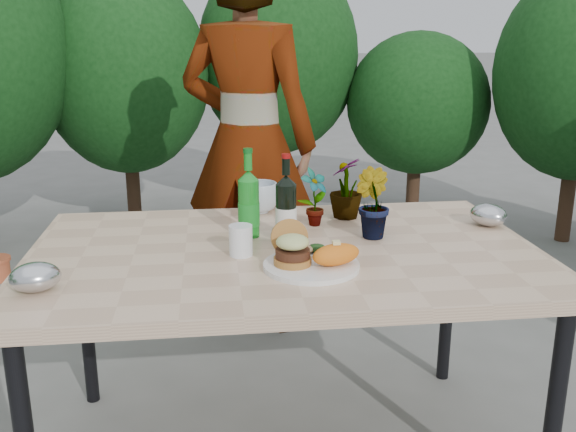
{
  "coord_description": "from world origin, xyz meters",
  "views": [
    {
      "loc": [
        -0.22,
        -1.9,
        1.41
      ],
      "look_at": [
        0.0,
        -0.08,
        0.88
      ],
      "focal_mm": 40.0,
      "sensor_mm": 36.0,
      "label": 1
    }
  ],
  "objects": [
    {
      "name": "sweet_potato",
      "position": [
        0.12,
        -0.2,
        0.8
      ],
      "size": [
        0.17,
        0.12,
        0.06
      ],
      "primitive_type": "ellipsoid",
      "rotation": [
        0.0,
        0.0,
        0.35
      ],
      "color": "orange",
      "rests_on": "dinner_plate"
    },
    {
      "name": "grilled_veg",
      "position": [
        0.07,
        -0.09,
        0.78
      ],
      "size": [
        0.08,
        0.05,
        0.03
      ],
      "color": "olive",
      "rests_on": "dinner_plate"
    },
    {
      "name": "shrub_hedge",
      "position": [
        -0.09,
        1.49,
        1.13
      ],
      "size": [
        6.94,
        5.05,
        2.13
      ],
      "color": "#382316",
      "rests_on": "ground"
    },
    {
      "name": "plastic_cup",
      "position": [
        -0.14,
        -0.05,
        0.8
      ],
      "size": [
        0.07,
        0.07,
        0.09
      ],
      "primitive_type": "cylinder",
      "color": "white",
      "rests_on": "patio_table"
    },
    {
      "name": "burger_stack",
      "position": [
        0.0,
        -0.16,
        0.81
      ],
      "size": [
        0.11,
        0.16,
        0.11
      ],
      "color": "#B7722D",
      "rests_on": "dinner_plate"
    },
    {
      "name": "patio_table",
      "position": [
        0.0,
        0.0,
        0.69
      ],
      "size": [
        1.6,
        1.0,
        0.75
      ],
      "color": "#CFAB8A",
      "rests_on": "ground"
    },
    {
      "name": "seedling_mid",
      "position": [
        0.3,
        0.09,
        0.87
      ],
      "size": [
        0.15,
        0.16,
        0.23
      ],
      "primitive_type": "imported",
      "rotation": [
        0.0,
        0.0,
        2.04
      ],
      "color": "#2D5D20",
      "rests_on": "patio_table"
    },
    {
      "name": "person",
      "position": [
        -0.05,
        1.07,
        0.91
      ],
      "size": [
        0.78,
        0.67,
        1.81
      ],
      "primitive_type": "imported",
      "rotation": [
        0.0,
        0.0,
        2.71
      ],
      "color": "#97664B",
      "rests_on": "ground"
    },
    {
      "name": "foil_packet_left",
      "position": [
        -0.69,
        -0.26,
        0.79
      ],
      "size": [
        0.15,
        0.13,
        0.08
      ],
      "primitive_type": "ellipsoid",
      "rotation": [
        0.0,
        0.0,
        0.2
      ],
      "color": "#BABDC1",
      "rests_on": "patio_table"
    },
    {
      "name": "wine_bottle",
      "position": [
        0.01,
        0.08,
        0.86
      ],
      "size": [
        0.07,
        0.07,
        0.29
      ],
      "rotation": [
        0.0,
        0.0,
        0.22
      ],
      "color": "black",
      "rests_on": "patio_table"
    },
    {
      "name": "seedling_left",
      "position": [
        0.13,
        0.24,
        0.85
      ],
      "size": [
        0.13,
        0.12,
        0.2
      ],
      "primitive_type": "imported",
      "rotation": [
        0.0,
        0.0,
        0.58
      ],
      "color": "#23511B",
      "rests_on": "patio_table"
    },
    {
      "name": "dinner_plate",
      "position": [
        0.06,
        -0.18,
        0.76
      ],
      "size": [
        0.28,
        0.28,
        0.01
      ],
      "primitive_type": "cylinder",
      "color": "white",
      "rests_on": "patio_table"
    },
    {
      "name": "sparkling_water",
      "position": [
        -0.1,
        0.14,
        0.86
      ],
      "size": [
        0.07,
        0.07,
        0.3
      ],
      "rotation": [
        0.0,
        0.0,
        0.14
      ],
      "color": "#178321",
      "rests_on": "patio_table"
    },
    {
      "name": "blue_bowl",
      "position": [
        -0.05,
        0.43,
        0.81
      ],
      "size": [
        0.19,
        0.19,
        0.11
      ],
      "primitive_type": "imported",
      "rotation": [
        0.0,
        0.0,
        -0.42
      ],
      "color": "silver",
      "rests_on": "patio_table"
    },
    {
      "name": "foil_packet_right",
      "position": [
        0.74,
        0.16,
        0.79
      ],
      "size": [
        0.17,
        0.17,
        0.08
      ],
      "primitive_type": "ellipsoid",
      "rotation": [
        0.0,
        0.0,
        2.28
      ],
      "color": "silver",
      "rests_on": "patio_table"
    },
    {
      "name": "seedling_right",
      "position": [
        0.26,
        0.32,
        0.86
      ],
      "size": [
        0.17,
        0.17,
        0.22
      ],
      "primitive_type": "imported",
      "rotation": [
        0.0,
        0.0,
        4.1
      ],
      "color": "#21551D",
      "rests_on": "patio_table"
    }
  ]
}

